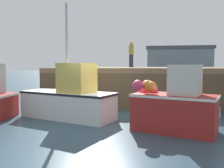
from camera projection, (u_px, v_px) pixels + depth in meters
The scene contains 7 objects.
ground at pixel (104, 121), 9.90m from camera, with size 120.00×160.00×0.10m.
pier at pixel (145, 73), 15.12m from camera, with size 10.47×7.93×2.02m.
fishing_boat_near_right at pixel (69, 99), 10.18m from camera, with size 4.24×2.66×4.64m.
fishing_boat_mid at pixel (173, 106), 8.18m from camera, with size 2.94×2.10×2.20m.
rowboat at pixel (199, 111), 10.59m from camera, with size 1.67×1.37×0.47m.
dockworker at pixel (131, 54), 17.46m from camera, with size 0.34×0.34×1.77m.
warehouse at pixel (178, 62), 42.31m from camera, with size 10.63×6.27×5.20m.
Camera 1 is at (1.89, -9.57, 2.19)m, focal length 40.17 mm.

